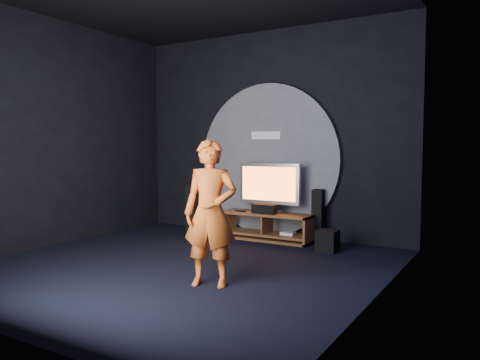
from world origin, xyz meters
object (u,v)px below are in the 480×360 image
object	(u,v)px
tower_speaker_left	(193,210)
subwoofer	(328,241)
tv	(269,186)
player	(210,213)
media_console	(267,228)
tower_speaker_right	(318,216)

from	to	relation	value
tower_speaker_left	subwoofer	xyz separation A→B (m)	(2.48, -0.07, -0.27)
tv	player	world-z (taller)	player
media_console	player	distance (m)	2.70
tv	tower_speaker_right	bearing A→B (deg)	15.12
media_console	tower_speaker_right	distance (m)	0.85
tv	tower_speaker_left	xyz separation A→B (m)	(-1.33, -0.30, -0.47)
tower_speaker_right	tower_speaker_left	bearing A→B (deg)	-166.28
tower_speaker_left	player	xyz separation A→B (m)	(1.96, -2.32, 0.38)
media_console	player	xyz separation A→B (m)	(0.62, -2.56, 0.61)
media_console	tower_speaker_left	xyz separation A→B (m)	(-1.34, -0.24, 0.23)
tv	subwoofer	size ratio (longest dim) A/B	3.43
media_console	tv	size ratio (longest dim) A/B	1.40
subwoofer	tv	bearing A→B (deg)	161.81
tv	player	size ratio (longest dim) A/B	0.67
tower_speaker_right	subwoofer	xyz separation A→B (m)	(0.37, -0.59, -0.27)
tower_speaker_right	subwoofer	size ratio (longest dim) A/B	2.69
tv	subwoofer	world-z (taller)	tv
tv	tower_speaker_right	size ratio (longest dim) A/B	1.27
tower_speaker_right	player	distance (m)	2.86
media_console	tower_speaker_left	bearing A→B (deg)	-169.94
media_console	tower_speaker_left	world-z (taller)	tower_speaker_left
tower_speaker_left	tower_speaker_right	distance (m)	2.17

